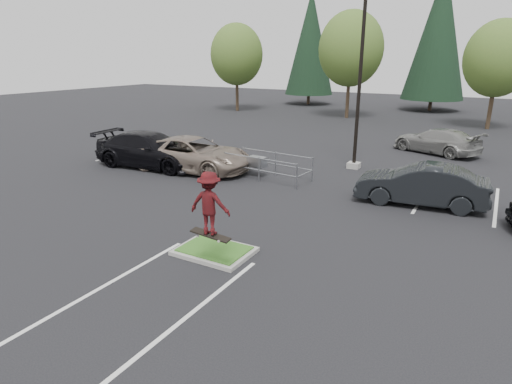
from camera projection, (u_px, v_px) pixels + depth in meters
The scene contains 15 objects.
ground at pixel (215, 253), 12.78m from camera, with size 120.00×120.00×0.00m, color black.
grass_median at pixel (214, 251), 12.75m from camera, with size 2.20×1.60×0.16m.
stall_lines at pixel (269, 193), 18.40m from camera, with size 22.62×17.60×0.01m.
light_pole at pixel (360, 79), 21.09m from camera, with size 0.70×0.60×10.12m.
decid_a at pixel (237, 56), 44.44m from camera, with size 5.44×5.44×8.91m.
decid_b at pixel (351, 51), 39.05m from camera, with size 5.89×5.89×9.64m.
decid_c at pixel (498, 61), 33.05m from camera, with size 5.12×5.12×8.38m.
conif_a at pixel (310, 43), 50.34m from camera, with size 5.72×5.72×13.00m.
conif_b at pixel (439, 33), 43.92m from camera, with size 6.38×6.38×14.50m.
cart_corral at pixel (259, 162), 20.62m from camera, with size 4.27×1.90×1.17m.
skateboarder at pixel (209, 204), 11.06m from camera, with size 1.19×0.82×1.83m.
car_l_tan at pixel (193, 154), 21.75m from camera, with size 2.84×6.15×1.71m, color gray.
car_l_black at pixel (151, 150), 22.53m from camera, with size 2.54×6.24×1.81m, color black.
car_r_charc at pixel (421, 185), 16.75m from camera, with size 1.71×4.92×1.62m, color black.
car_far_silver at pixel (438, 141), 25.67m from camera, with size 2.11×5.18×1.50m, color gray.
Camera 1 is at (6.84, -9.48, 5.62)m, focal length 30.00 mm.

